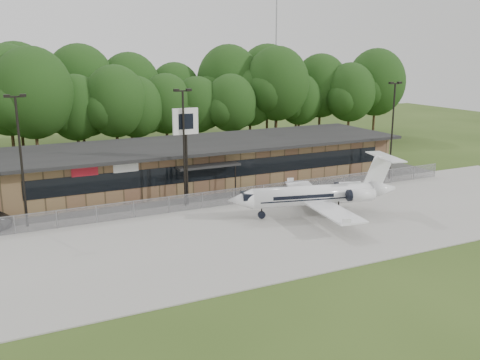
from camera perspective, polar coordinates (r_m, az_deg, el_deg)
ground at (r=35.80m, az=11.32°, el=-8.51°), size 160.00×160.00×0.00m
apron at (r=41.98m, az=4.70°, el=-4.86°), size 64.00×18.00×0.08m
parking_lot at (r=51.76m, az=-1.80°, el=-1.24°), size 50.00×9.00×0.06m
terminal at (r=55.24m, az=-3.72°, el=1.98°), size 41.00×11.65×4.30m
fence at (r=47.64m, az=0.42°, el=-1.63°), size 46.00×0.04×1.52m
treeline at (r=71.37m, az=-9.41°, el=8.80°), size 72.00×12.00×15.00m
radio_mast at (r=85.45m, az=3.85°, el=13.09°), size 0.20×0.20×25.00m
light_pole_left at (r=43.32m, az=-22.38°, el=2.83°), size 1.55×0.30×10.23m
light_pole_mid at (r=45.95m, az=-6.01°, el=4.36°), size 1.55×0.30×10.23m
light_pole_right at (r=57.92m, az=15.97°, el=5.84°), size 1.55×0.30×10.23m
business_jet at (r=44.32m, az=8.37°, el=-1.64°), size 14.53×13.07×4.92m
pole_sign at (r=46.23m, az=-5.82°, el=5.15°), size 2.25×0.31×8.57m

